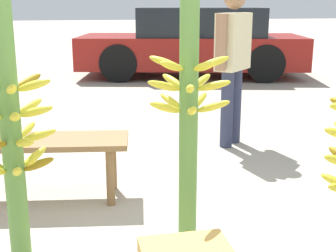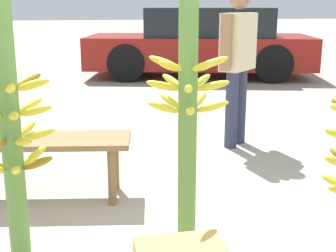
# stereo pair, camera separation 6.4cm
# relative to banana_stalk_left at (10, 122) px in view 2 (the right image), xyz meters

# --- Properties ---
(banana_stalk_left) EXTENTS (0.46, 0.45, 1.62)m
(banana_stalk_left) POSITION_rel_banana_stalk_left_xyz_m (0.00, 0.00, 0.00)
(banana_stalk_left) COLOR #5B8C3D
(banana_stalk_left) RESTS_ON ground_plane
(banana_stalk_center) EXTENTS (0.46, 0.46, 1.69)m
(banana_stalk_center) POSITION_rel_banana_stalk_left_xyz_m (0.93, -0.05, 0.07)
(banana_stalk_center) COLOR #5B8C3D
(banana_stalk_center) RESTS_ON ground_plane
(vendor_person) EXTENTS (0.53, 0.54, 1.55)m
(vendor_person) POSITION_rel_banana_stalk_left_xyz_m (1.88, 1.93, 0.11)
(vendor_person) COLOR #2D334C
(vendor_person) RESTS_ON ground_plane
(market_bench) EXTENTS (1.43, 0.61, 0.46)m
(market_bench) POSITION_rel_banana_stalk_left_xyz_m (0.02, 0.92, -0.41)
(market_bench) COLOR olive
(market_bench) RESTS_ON ground_plane
(parked_car) EXTENTS (4.59, 2.68, 1.32)m
(parked_car) POSITION_rel_banana_stalk_left_xyz_m (2.71, 6.55, -0.16)
(parked_car) COLOR maroon
(parked_car) RESTS_ON ground_plane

